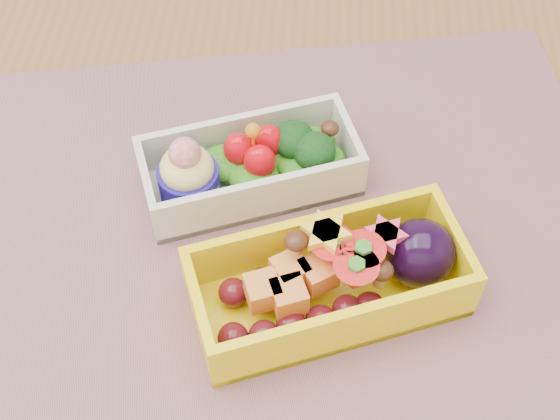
# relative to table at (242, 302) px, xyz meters

# --- Properties ---
(table) EXTENTS (1.20, 0.80, 0.75)m
(table) POSITION_rel_table_xyz_m (0.00, 0.00, 0.00)
(table) COLOR brown
(table) RESTS_ON ground
(placemat) EXTENTS (0.62, 0.51, 0.00)m
(placemat) POSITION_rel_table_xyz_m (0.03, -0.01, 0.10)
(placemat) COLOR #92656A
(placemat) RESTS_ON table
(bento_white) EXTENTS (0.18, 0.13, 0.07)m
(bento_white) POSITION_rel_table_xyz_m (0.01, 0.05, 0.12)
(bento_white) COLOR silver
(bento_white) RESTS_ON placemat
(bento_yellow) EXTENTS (0.21, 0.15, 0.06)m
(bento_yellow) POSITION_rel_table_xyz_m (0.07, -0.05, 0.13)
(bento_yellow) COLOR yellow
(bento_yellow) RESTS_ON placemat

